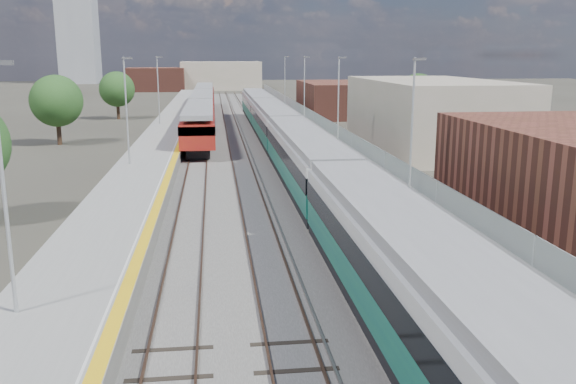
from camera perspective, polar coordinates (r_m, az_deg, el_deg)
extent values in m
plane|color=#47443A|center=(60.81, -3.00, 4.52)|extent=(320.00, 320.00, 0.00)
cube|color=#565451|center=(63.17, -5.20, 4.82)|extent=(10.50, 155.00, 0.06)
cube|color=#4C3323|center=(65.79, -2.62, 5.24)|extent=(0.07, 160.00, 0.14)
cube|color=#4C3323|center=(65.91, -1.37, 5.26)|extent=(0.07, 160.00, 0.14)
cube|color=#4C3323|center=(65.62, -5.68, 5.17)|extent=(0.07, 160.00, 0.14)
cube|color=#4C3323|center=(65.67, -4.42, 5.20)|extent=(0.07, 160.00, 0.14)
cube|color=#4C3323|center=(65.64, -8.75, 5.09)|extent=(0.07, 160.00, 0.14)
cube|color=#4C3323|center=(65.61, -7.49, 5.12)|extent=(0.07, 160.00, 0.14)
cube|color=gray|center=(65.77, -2.91, 5.22)|extent=(0.08, 160.00, 0.10)
cube|color=gray|center=(65.69, -4.13, 5.20)|extent=(0.08, 160.00, 0.10)
cube|color=slate|center=(63.77, 1.57, 5.36)|extent=(4.70, 155.00, 1.00)
cube|color=gray|center=(63.71, 1.57, 5.81)|extent=(4.70, 155.00, 0.03)
cube|color=yellow|center=(63.43, -0.31, 5.81)|extent=(0.40, 155.00, 0.01)
cube|color=gray|center=(64.00, 3.54, 6.36)|extent=(0.06, 155.00, 1.20)
cylinder|color=#9EA0A3|center=(34.01, 11.52, 5.93)|extent=(0.12, 0.12, 7.50)
cube|color=#4C4C4F|center=(33.87, 12.21, 12.06)|extent=(0.70, 0.18, 0.14)
cylinder|color=#9EA0A3|center=(53.28, 4.73, 8.50)|extent=(0.12, 0.12, 7.50)
cube|color=#4C4C4F|center=(53.19, 5.07, 12.42)|extent=(0.70, 0.18, 0.14)
cylinder|color=#9EA0A3|center=(72.95, 1.54, 9.65)|extent=(0.12, 0.12, 7.50)
cube|color=#4C4C4F|center=(72.88, 1.76, 12.52)|extent=(0.70, 0.18, 0.14)
cylinder|color=#9EA0A3|center=(92.75, -0.30, 10.31)|extent=(0.12, 0.12, 7.50)
cube|color=#4C4C4F|center=(92.70, -0.14, 12.56)|extent=(0.70, 0.18, 0.14)
cube|color=slate|center=(63.27, -11.40, 5.06)|extent=(4.30, 155.00, 1.00)
cube|color=gray|center=(63.21, -11.42, 5.51)|extent=(4.30, 155.00, 0.03)
cube|color=yellow|center=(63.09, -9.69, 5.59)|extent=(0.45, 155.00, 0.01)
cube|color=silver|center=(63.11, -10.01, 5.58)|extent=(0.08, 155.00, 0.01)
cylinder|color=#9EA0A3|center=(19.44, -25.05, 0.04)|extent=(0.12, 0.12, 7.50)
cube|color=#4C4C4F|center=(18.98, -25.36, 10.88)|extent=(0.70, 0.18, 0.14)
cylinder|color=#9EA0A3|center=(44.64, -14.87, 7.31)|extent=(0.12, 0.12, 7.50)
cube|color=#4C4C4F|center=(44.44, -14.82, 12.01)|extent=(0.70, 0.18, 0.14)
cylinder|color=#9EA0A3|center=(70.42, -12.04, 9.28)|extent=(0.12, 0.12, 7.50)
cube|color=#4C4C4F|center=(70.30, -11.97, 12.25)|extent=(0.70, 0.18, 0.14)
cube|color=#A19881|center=(58.86, 13.18, 7.07)|extent=(11.00, 22.00, 6.40)
cube|color=brown|center=(89.91, 4.10, 8.69)|extent=(8.00, 18.00, 4.80)
cube|color=#A19881|center=(160.15, -6.28, 10.78)|extent=(20.00, 14.00, 7.00)
cube|color=brown|center=(155.78, -12.24, 10.26)|extent=(14.00, 12.00, 5.60)
cube|color=gray|center=(204.51, -19.14, 15.20)|extent=(11.00, 11.00, 40.00)
cube|color=black|center=(19.02, 11.06, -11.49)|extent=(2.83, 20.26, 0.48)
cube|color=#105754|center=(18.69, 11.17, -9.16)|extent=(2.93, 20.26, 1.18)
cube|color=black|center=(18.37, 11.30, -6.45)|extent=(2.99, 20.26, 0.81)
cube|color=silver|center=(18.17, 11.38, -4.53)|extent=(2.93, 20.26, 0.50)
cube|color=gray|center=(18.05, 11.44, -3.21)|extent=(2.60, 20.26, 0.42)
cube|color=black|center=(38.42, 1.60, 1.10)|extent=(2.83, 20.26, 0.48)
cube|color=#105754|center=(38.26, 1.61, 2.32)|extent=(2.93, 20.26, 1.18)
cube|color=black|center=(38.10, 1.62, 3.71)|extent=(2.99, 20.26, 0.81)
cube|color=silver|center=(38.00, 1.62, 4.67)|extent=(2.93, 20.26, 0.50)
cube|color=gray|center=(37.95, 1.63, 5.32)|extent=(2.60, 20.26, 0.42)
cube|color=black|center=(58.75, -1.40, 5.14)|extent=(2.83, 20.26, 0.48)
cube|color=#105754|center=(58.65, -1.40, 5.95)|extent=(2.93, 20.26, 1.18)
cube|color=black|center=(58.55, -1.41, 6.86)|extent=(2.99, 20.26, 0.81)
cube|color=silver|center=(58.48, -1.41, 7.48)|extent=(2.93, 20.26, 0.50)
cube|color=gray|center=(58.45, -1.42, 7.91)|extent=(2.60, 20.26, 0.42)
cube|color=black|center=(79.31, -2.86, 7.09)|extent=(2.83, 20.26, 0.48)
cube|color=#105754|center=(79.23, -2.87, 7.69)|extent=(2.93, 20.26, 1.18)
cube|color=black|center=(79.16, -2.88, 8.37)|extent=(2.99, 20.26, 0.81)
cube|color=silver|center=(79.11, -2.88, 8.83)|extent=(2.93, 20.26, 0.50)
cube|color=gray|center=(79.08, -2.89, 9.15)|extent=(2.60, 20.26, 0.42)
cube|color=black|center=(59.53, -8.23, 4.70)|extent=(1.99, 16.90, 0.69)
cube|color=maroon|center=(59.33, -8.28, 6.29)|extent=(2.93, 19.88, 2.09)
cube|color=black|center=(59.27, -8.30, 6.79)|extent=(2.99, 19.88, 0.73)
cube|color=gray|center=(59.18, -8.33, 7.80)|extent=(2.62, 19.88, 0.42)
cube|color=black|center=(79.76, -7.95, 6.71)|extent=(1.99, 16.90, 0.69)
cube|color=maroon|center=(79.61, -7.98, 7.90)|extent=(2.93, 19.88, 2.09)
cube|color=black|center=(79.57, -8.00, 8.27)|extent=(2.99, 19.88, 0.73)
cube|color=gray|center=(79.50, -8.02, 9.02)|extent=(2.62, 19.88, 0.42)
cube|color=black|center=(100.05, -7.78, 7.91)|extent=(1.99, 16.90, 0.69)
cube|color=maroon|center=(99.93, -7.81, 8.85)|extent=(2.93, 19.88, 2.09)
cube|color=black|center=(99.90, -7.81, 9.15)|extent=(2.99, 19.88, 0.73)
cube|color=gray|center=(99.84, -7.83, 9.75)|extent=(2.62, 19.88, 0.42)
cylinder|color=#382619|center=(64.05, -20.63, 5.21)|extent=(0.44, 0.44, 2.38)
sphere|color=#21481C|center=(63.77, -20.85, 7.97)|extent=(5.02, 5.02, 5.02)
cylinder|color=#382619|center=(87.49, -15.60, 7.31)|extent=(0.44, 0.44, 2.27)
sphere|color=#21481C|center=(87.28, -15.72, 9.25)|extent=(4.79, 4.79, 4.79)
cylinder|color=#382619|center=(78.36, 11.95, 6.92)|extent=(0.44, 0.44, 2.25)
sphere|color=#21481C|center=(78.14, 12.05, 9.07)|extent=(4.76, 4.76, 4.76)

